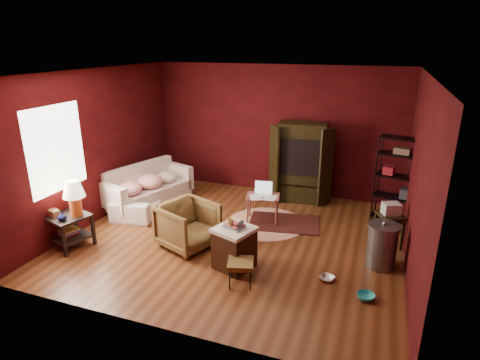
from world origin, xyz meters
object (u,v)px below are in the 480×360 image
at_px(side_table, 71,208).
at_px(wire_shelving, 399,177).
at_px(sofa, 147,189).
at_px(armchair, 188,223).
at_px(laptop_desk, 263,198).
at_px(tv_armoire, 301,161).
at_px(hamper, 234,247).

bearing_deg(side_table, wire_shelving, 29.26).
distance_m(sofa, armchair, 2.02).
bearing_deg(laptop_desk, side_table, -155.15).
xyz_separation_m(side_table, tv_armoire, (3.08, 3.29, 0.18)).
xyz_separation_m(laptop_desk, wire_shelving, (2.35, 0.82, 0.43)).
bearing_deg(side_table, hamper, 5.68).
relative_size(armchair, wire_shelving, 0.51).
xyz_separation_m(side_table, wire_shelving, (5.00, 2.80, 0.21)).
height_order(laptop_desk, wire_shelving, wire_shelving).
bearing_deg(side_table, armchair, 19.38).
bearing_deg(tv_armoire, wire_shelving, -18.97).
height_order(armchair, hamper, armchair).
distance_m(sofa, hamper, 3.00).
bearing_deg(tv_armoire, laptop_desk, -113.18).
bearing_deg(sofa, hamper, -132.04).
xyz_separation_m(sofa, tv_armoire, (2.88, 1.39, 0.49)).
height_order(side_table, wire_shelving, wire_shelving).
relative_size(armchair, hamper, 1.12).
xyz_separation_m(side_table, laptop_desk, (2.65, 1.99, -0.22)).
bearing_deg(tv_armoire, side_table, -137.98).
height_order(hamper, tv_armoire, tv_armoire).
relative_size(armchair, tv_armoire, 0.50).
xyz_separation_m(sofa, hamper, (2.52, -1.62, -0.04)).
bearing_deg(armchair, laptop_desk, -11.24).
bearing_deg(laptop_desk, hamper, -99.56).
distance_m(sofa, side_table, 1.93).
xyz_separation_m(laptop_desk, tv_armoire, (0.43, 1.30, 0.41)).
distance_m(side_table, wire_shelving, 5.74).
height_order(laptop_desk, tv_armoire, tv_armoire).
distance_m(laptop_desk, tv_armoire, 1.43).
distance_m(hamper, wire_shelving, 3.45).
bearing_deg(hamper, side_table, -174.32).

